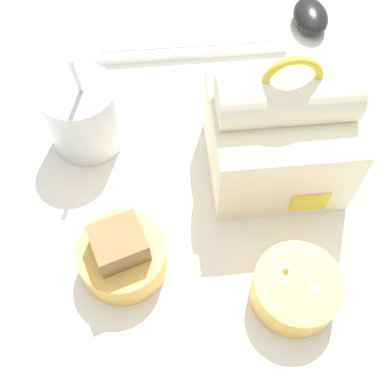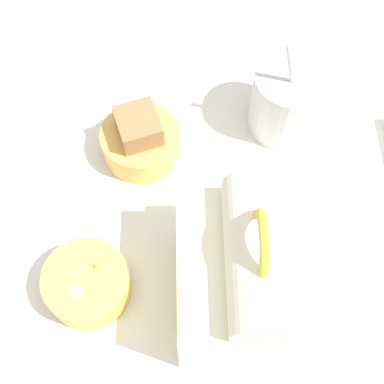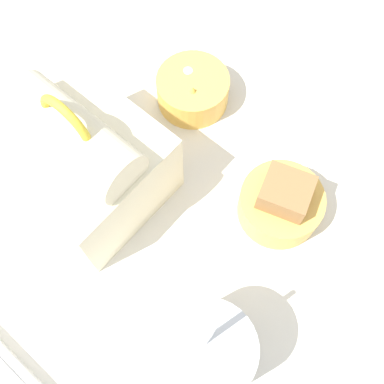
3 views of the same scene
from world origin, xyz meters
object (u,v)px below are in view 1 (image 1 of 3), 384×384
Objects in this scene: soup_cup at (83,115)px; keyboard at (187,30)px; lunch_bag at (279,132)px; bento_bowl_snacks at (296,288)px; computer_mouse at (311,16)px; bento_bowl_sandwich at (122,255)px.

keyboard is at bearing 51.93° from soup_cup.
lunch_bag is 20.24cm from bento_bowl_snacks.
soup_cup is at bearing -150.48° from computer_mouse.
keyboard is at bearing 74.30° from bento_bowl_sandwich.
bento_bowl_sandwich is (-21.38, -13.53, -4.49)cm from lunch_bag.
bento_bowl_sandwich is at bearing -77.09° from soup_cup.
bento_bowl_sandwich is at bearing -147.67° from lunch_bag.
lunch_bag is at bearing 87.32° from bento_bowl_snacks.
soup_cup reaches higher than bento_bowl_sandwich.
keyboard is 27.16cm from soup_cup.
bento_bowl_sandwich is at bearing -128.21° from computer_mouse.
lunch_bag is at bearing 32.33° from bento_bowl_sandwich.
soup_cup is 1.67× the size of bento_bowl_snacks.
computer_mouse is (38.06, 21.55, -3.65)cm from soup_cup.
lunch_bag reaches higher than keyboard.
bento_bowl_snacks is (20.46, -6.06, -0.52)cm from bento_bowl_sandwich.
bento_bowl_snacks reaches higher than computer_mouse.
keyboard is 3.66× the size of computer_mouse.
keyboard is 3.09× the size of bento_bowl_snacks.
soup_cup is 1.61× the size of bento_bowl_sandwich.
bento_bowl_sandwich is 1.04× the size of bento_bowl_snacks.
soup_cup is 36.93cm from bento_bowl_snacks.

